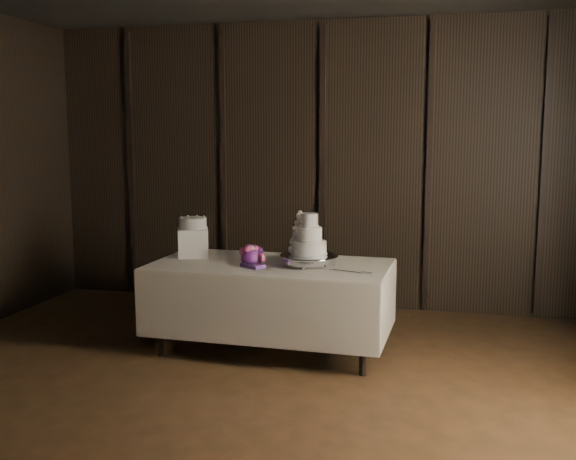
# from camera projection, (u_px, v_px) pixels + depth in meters

# --- Properties ---
(room) EXTENTS (6.08, 7.08, 3.08)m
(room) POSITION_uv_depth(u_px,v_px,m) (204.00, 197.00, 3.74)
(room) COLOR black
(room) RESTS_ON ground
(display_table) EXTENTS (2.02, 1.09, 0.76)m
(display_table) POSITION_uv_depth(u_px,v_px,m) (271.00, 303.00, 5.71)
(display_table) COLOR beige
(display_table) RESTS_ON ground
(cake_stand) EXTENTS (0.59, 0.59, 0.09)m
(cake_stand) POSITION_uv_depth(u_px,v_px,m) (309.00, 260.00, 5.56)
(cake_stand) COLOR silver
(cake_stand) RESTS_ON display_table
(wedding_cake) EXTENTS (0.33, 0.29, 0.35)m
(wedding_cake) POSITION_uv_depth(u_px,v_px,m) (306.00, 239.00, 5.53)
(wedding_cake) COLOR white
(wedding_cake) RESTS_ON cake_stand
(bouquet) EXTENTS (0.48, 0.51, 0.20)m
(bouquet) POSITION_uv_depth(u_px,v_px,m) (251.00, 256.00, 5.60)
(bouquet) COLOR #B13A6B
(bouquet) RESTS_ON display_table
(box_pedestal) EXTENTS (0.34, 0.34, 0.25)m
(box_pedestal) POSITION_uv_depth(u_px,v_px,m) (193.00, 242.00, 5.96)
(box_pedestal) COLOR white
(box_pedestal) RESTS_ON display_table
(small_cake) EXTENTS (0.25, 0.25, 0.10)m
(small_cake) POSITION_uv_depth(u_px,v_px,m) (193.00, 223.00, 5.94)
(small_cake) COLOR white
(small_cake) RESTS_ON box_pedestal
(cake_knife) EXTENTS (0.36, 0.13, 0.01)m
(cake_knife) POSITION_uv_depth(u_px,v_px,m) (345.00, 271.00, 5.32)
(cake_knife) COLOR silver
(cake_knife) RESTS_ON display_table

